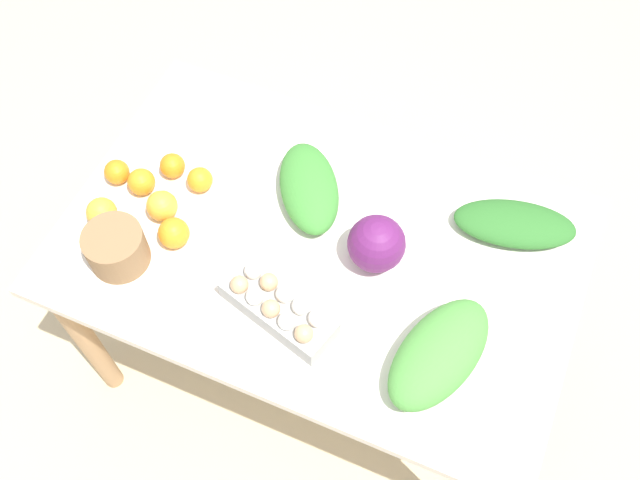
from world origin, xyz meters
name	(u,v)px	position (x,y,z in m)	size (l,w,h in m)	color
ground_plane	(320,351)	(0.00, 0.00, 0.00)	(8.00, 8.00, 0.00)	#C6B289
dining_table	(320,263)	(0.00, 0.00, 0.62)	(1.30, 0.84, 0.72)	silver
cabbage_purple	(376,244)	(0.14, 0.02, 0.79)	(0.14, 0.14, 0.14)	#601E5B
egg_carton	(279,307)	(-0.01, -0.22, 0.76)	(0.31, 0.18, 0.09)	#A8A8A3
paper_bag	(116,248)	(-0.44, -0.23, 0.77)	(0.15, 0.15, 0.11)	olive
greens_bunch_dandelion	(309,188)	(-0.08, 0.12, 0.76)	(0.29, 0.15, 0.08)	#3D8433
greens_bunch_scallion	(515,224)	(0.44, 0.23, 0.75)	(0.31, 0.14, 0.06)	#2D6B28
greens_bunch_chard	(439,354)	(0.37, -0.19, 0.77)	(0.32, 0.16, 0.10)	#4C933D
orange_0	(162,206)	(-0.41, -0.08, 0.76)	(0.08, 0.08, 0.08)	#F9A833
orange_1	(200,180)	(-0.36, 0.04, 0.75)	(0.07, 0.07, 0.07)	orange
orange_2	(174,233)	(-0.34, -0.13, 0.76)	(0.08, 0.08, 0.08)	orange
orange_3	(141,182)	(-0.50, -0.03, 0.75)	(0.07, 0.07, 0.07)	orange
orange_4	(117,172)	(-0.57, -0.02, 0.75)	(0.07, 0.07, 0.07)	orange
orange_5	(102,212)	(-0.54, -0.15, 0.76)	(0.08, 0.08, 0.08)	#F9A833
orange_6	(172,166)	(-0.45, 0.05, 0.75)	(0.07, 0.07, 0.07)	orange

